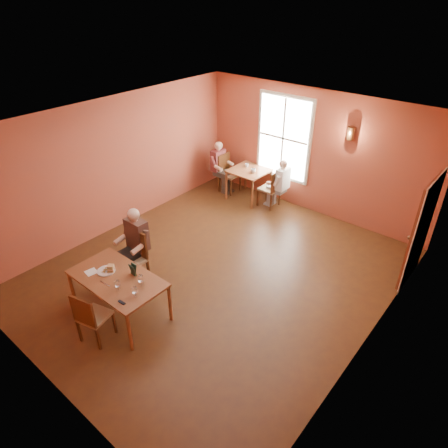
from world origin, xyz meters
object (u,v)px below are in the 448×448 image
Objects in this scene: second_table at (249,184)px; chair_diner_white at (269,188)px; chair_diner_main at (130,260)px; diner_main at (128,253)px; chair_diner_maroon at (230,174)px; diner_maroon at (229,168)px; diner_white at (271,184)px; chair_empty at (94,315)px; main_table at (120,295)px.

chair_diner_white reaches higher than second_table.
chair_diner_main is 0.76× the size of diner_main.
diner_maroon is (-0.03, 0.00, 0.15)m from chair_diner_maroon.
diner_white is (0.27, 4.27, 0.09)m from chair_diner_main.
chair_empty is at bearing 17.60° from diner_maroon.
chair_diner_white is (0.24, 4.30, -0.21)m from diner_main.
diner_maroon is at bearing -75.65° from chair_diner_main.
diner_maroon reaches higher than main_table.
chair_diner_maroon is at bearing -76.12° from diner_main.
diner_main reaches higher than chair_empty.
diner_maroon is at bearing 90.00° from diner_white.
second_table is 0.72m from diner_white.
diner_main is 1.37× the size of chair_diner_maroon.
chair_empty is 0.93× the size of chair_diner_maroon.
diner_maroon reaches higher than second_table.
diner_main is 4.33m from second_table.
chair_diner_main is (-0.50, 0.65, 0.16)m from main_table.
chair_diner_maroon reaches higher than main_table.
main_table is at bearing 127.57° from chair_diner_main.
diner_main is 4.44m from diner_maroon.
chair_diner_main is 1.12× the size of chair_empty.
second_table is (-0.41, 4.30, -0.30)m from diner_main.
diner_white is 0.95× the size of diner_maroon.
second_table is at bearing 90.00° from diner_maroon.
main_table is at bearing -79.49° from second_table.
chair_diner_white is 0.80× the size of diner_white.
second_table is 0.66m from chair_diner_white.
diner_main is at bearing 104.45° from chair_empty.
main_table is 5.18m from diner_maroon.
diner_main reaches higher than diner_white.
chair_diner_maroon is 0.15m from diner_maroon.
chair_diner_maroon reaches higher than second_table.
diner_maroon reaches higher than chair_diner_main.
chair_diner_main is 0.17m from diner_main.
main_table is 5.00m from second_table.
diner_white is (0.03, 0.00, 0.13)m from chair_diner_white.
chair_empty is 5.80m from diner_maroon.
diner_main reaches higher than diner_maroon.
diner_main is 1.47× the size of chair_empty.
diner_main is 1.54× the size of second_table.
second_table is 0.89× the size of chair_diner_maroon.
chair_diner_white is 0.13m from diner_white.
chair_diner_main is 0.86× the size of diner_white.
diner_white reaches higher than chair_empty.
chair_diner_maroon is at bearing 93.48° from chair_empty.
diner_main is 4.43m from chair_diner_maroon.
diner_maroon is at bearing 107.94° from main_table.
main_table is 1.59× the size of chair_diner_maroon.
chair_empty is at bearing -175.62° from chair_diner_white.
diner_main reaches higher than main_table.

